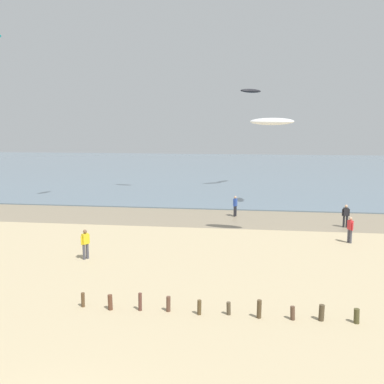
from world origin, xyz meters
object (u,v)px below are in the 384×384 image
kite_aloft_6 (272,121)px  person_by_waterline (85,243)px  person_mid_beach (235,205)px  person_left_flank (350,229)px  person_nearest_camera (346,215)px  kite_aloft_4 (251,91)px

kite_aloft_6 → person_by_waterline: bearing=-138.6°
person_mid_beach → person_left_flank: size_ratio=1.00×
person_nearest_camera → person_mid_beach: size_ratio=1.00×
person_by_waterline → person_left_flank: size_ratio=1.00×
person_nearest_camera → kite_aloft_4: size_ratio=0.63×
person_left_flank → kite_aloft_6: bearing=172.4°
person_mid_beach → person_by_waterline: same height
person_nearest_camera → person_mid_beach: same height
person_mid_beach → person_left_flank: (7.61, -7.13, 0.00)m
person_nearest_camera → kite_aloft_6: kite_aloft_6 is taller
person_nearest_camera → person_left_flank: same height
kite_aloft_4 → kite_aloft_6: kite_aloft_4 is taller
person_nearest_camera → person_left_flank: size_ratio=1.00×
person_mid_beach → person_by_waterline: (-8.03, -12.62, 0.00)m
person_mid_beach → person_by_waterline: size_ratio=1.00×
person_by_waterline → person_nearest_camera: bearing=31.1°
kite_aloft_4 → kite_aloft_6: (1.40, -21.71, -3.52)m
person_left_flank → kite_aloft_4: (-6.53, 22.39, 10.35)m
person_left_flank → kite_aloft_6: kite_aloft_6 is taller
person_mid_beach → person_by_waterline: bearing=-122.5°
person_mid_beach → person_left_flank: same height
person_nearest_camera → person_mid_beach: bearing=161.2°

